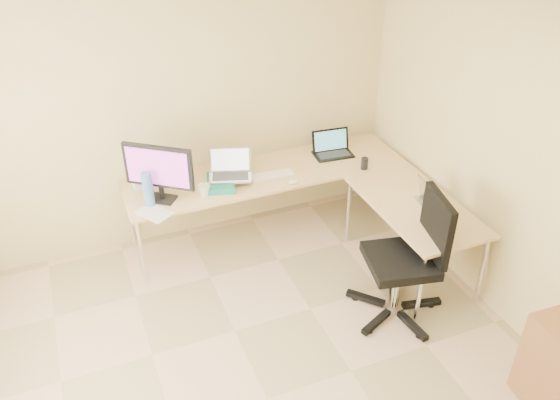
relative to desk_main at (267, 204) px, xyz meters
name	(u,v)px	position (x,y,z in m)	size (l,w,h in m)	color
floor	(267,399)	(-0.72, -1.85, -0.36)	(4.50, 4.50, 0.00)	tan
ceiling	(260,34)	(-0.72, -1.85, 2.24)	(4.50, 4.50, 0.00)	white
wall_back	(175,111)	(-0.72, 0.40, 0.93)	(4.50, 4.50, 0.00)	tan
wall_right	(542,185)	(1.38, -1.85, 0.93)	(4.50, 4.50, 0.00)	tan
desk_main	(267,204)	(0.00, 0.00, 0.00)	(2.65, 0.70, 0.73)	tan
desk_return	(410,238)	(0.98, -1.00, 0.00)	(0.70, 1.30, 0.73)	tan
monitor	(159,173)	(-1.01, -0.11, 0.63)	(0.61, 0.20, 0.52)	black
book_stack	(221,183)	(-0.48, -0.08, 0.39)	(0.24, 0.33, 0.05)	#145F55
laptop_center	(230,165)	(-0.37, -0.06, 0.54)	(0.38, 0.29, 0.25)	#B2B1B6
laptop_black	(334,144)	(0.72, 0.06, 0.48)	(0.37, 0.28, 0.24)	black
keyboard	(272,175)	(0.02, -0.09, 0.37)	(0.39, 0.11, 0.02)	silver
mouse	(294,182)	(0.14, -0.30, 0.38)	(0.10, 0.06, 0.03)	silver
mug	(204,190)	(-0.65, -0.18, 0.42)	(0.11, 0.11, 0.10)	white
cd_stack	(236,175)	(-0.30, 0.01, 0.38)	(0.13, 0.13, 0.03)	silver
water_bottle	(148,189)	(-1.13, -0.16, 0.52)	(0.09, 0.09, 0.31)	#436DA5
papers	(154,213)	(-1.12, -0.30, 0.37)	(0.20, 0.28, 0.01)	silver
white_box	(146,180)	(-1.09, 0.20, 0.41)	(0.24, 0.18, 0.09)	white
desk_fan	(153,168)	(-1.01, 0.20, 0.51)	(0.23, 0.23, 0.29)	white
black_cup	(364,163)	(0.87, -0.30, 0.42)	(0.07, 0.07, 0.11)	black
laptop_return	(435,193)	(1.13, -1.04, 0.46)	(0.23, 0.29, 0.19)	#AAA9B3
office_chair	(400,264)	(0.58, -1.42, 0.14)	(0.67, 0.67, 1.12)	black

